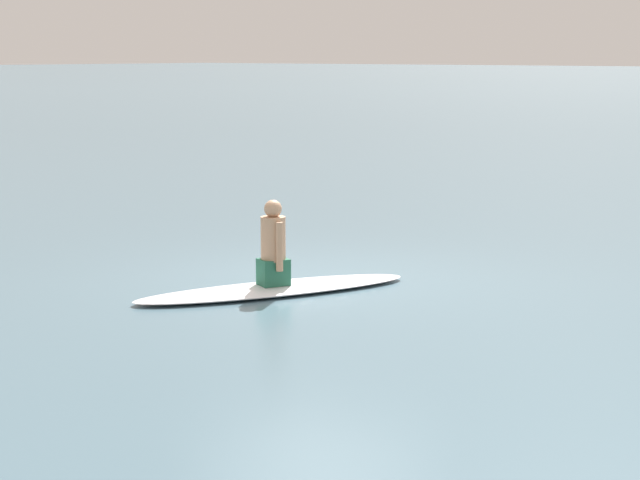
% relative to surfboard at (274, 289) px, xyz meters
% --- Properties ---
extents(ground_plane, '(400.00, 400.00, 0.00)m').
position_rel_surfboard_xyz_m(ground_plane, '(-0.12, 0.89, -0.04)').
color(ground_plane, slate).
extents(surfboard, '(2.09, 3.32, 0.09)m').
position_rel_surfboard_xyz_m(surfboard, '(0.00, 0.00, 0.00)').
color(surfboard, white).
rests_on(surfboard, ground).
extents(person_paddler, '(0.41, 0.40, 0.97)m').
position_rel_surfboard_xyz_m(person_paddler, '(0.00, 0.00, 0.48)').
color(person_paddler, '#26664C').
rests_on(person_paddler, surfboard).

